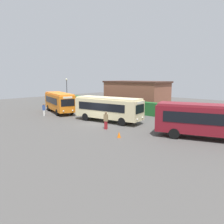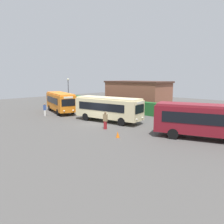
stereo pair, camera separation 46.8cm
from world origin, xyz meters
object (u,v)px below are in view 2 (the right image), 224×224
(bus_maroon, at_px, (209,120))
(lamppost, at_px, (68,89))
(bus_orange, at_px, (60,101))
(person_left, at_px, (45,109))
(person_center, at_px, (104,110))
(bus_cream, at_px, (108,108))
(person_right, at_px, (105,120))
(traffic_cone, at_px, (118,134))

(bus_maroon, bearing_deg, lamppost, 150.60)
(bus_orange, bearing_deg, person_left, -57.00)
(bus_maroon, relative_size, person_center, 5.55)
(bus_cream, distance_m, person_left, 10.50)
(person_center, distance_m, lamppost, 13.57)
(person_right, xyz_separation_m, lamppost, (-19.15, 8.78, 2.37))
(bus_orange, relative_size, bus_maroon, 0.92)
(person_left, bearing_deg, bus_cream, 44.41)
(bus_orange, xyz_separation_m, person_left, (0.88, -3.31, -0.86))
(bus_cream, relative_size, lamppost, 1.73)
(bus_cream, height_order, person_left, bus_cream)
(person_left, distance_m, lamppost, 11.35)
(person_right, bearing_deg, person_left, -101.53)
(bus_cream, bearing_deg, person_left, -169.71)
(bus_orange, height_order, bus_maroon, bus_maroon)
(person_center, bearing_deg, traffic_cone, -65.73)
(bus_maroon, distance_m, person_center, 16.14)
(bus_maroon, relative_size, person_left, 5.39)
(person_left, height_order, traffic_cone, person_left)
(bus_orange, distance_m, bus_cream, 10.79)
(bus_orange, relative_size, person_right, 4.74)
(person_right, bearing_deg, bus_maroon, 97.74)
(bus_maroon, xyz_separation_m, lamppost, (-28.97, 5.19, 1.52))
(bus_cream, height_order, person_right, bus_cream)
(bus_maroon, xyz_separation_m, person_center, (-15.97, 2.18, -0.93))
(bus_orange, bearing_deg, traffic_cone, 2.29)
(bus_cream, distance_m, person_right, 4.24)
(traffic_cone, distance_m, lamppost, 24.95)
(person_left, relative_size, person_right, 0.96)
(person_right, bearing_deg, bus_cream, -152.22)
(bus_cream, xyz_separation_m, traffic_cone, (6.00, -4.80, -1.51))
(person_right, xyz_separation_m, traffic_cone, (3.31, -1.62, -0.72))
(bus_orange, distance_m, traffic_cone, 17.52)
(bus_maroon, bearing_deg, bus_cream, 162.58)
(person_center, bearing_deg, person_right, -70.92)
(person_center, xyz_separation_m, lamppost, (-13.00, 3.02, 2.46))
(traffic_cone, bearing_deg, person_right, 153.98)
(person_left, bearing_deg, lamppost, 151.93)
(bus_maroon, bearing_deg, person_right, -179.18)
(bus_orange, xyz_separation_m, bus_cream, (10.79, 0.05, -0.02))
(bus_orange, xyz_separation_m, bus_maroon, (23.29, 0.44, 0.04))
(bus_cream, height_order, lamppost, lamppost)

